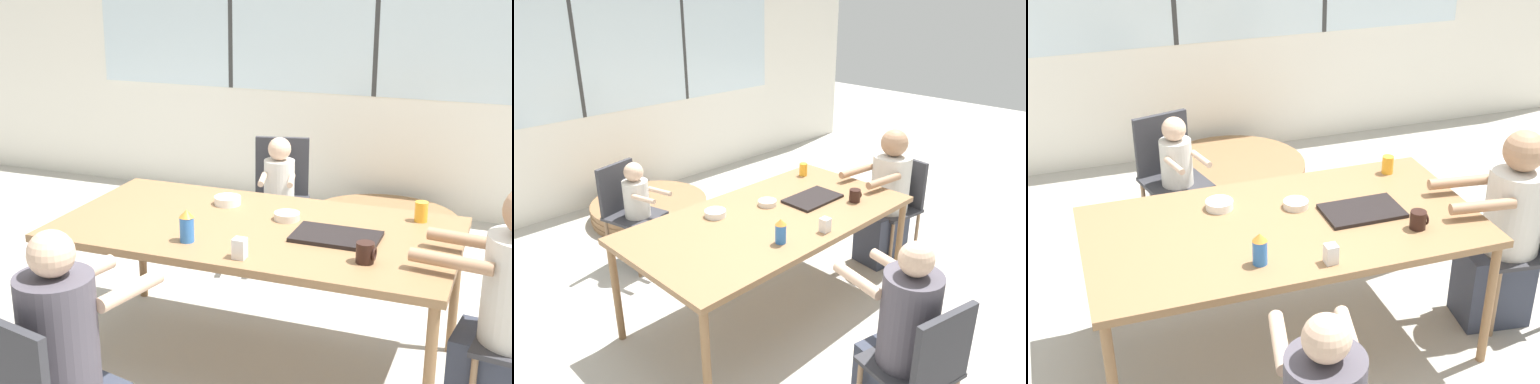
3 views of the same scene
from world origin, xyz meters
TOP-DOWN VIEW (x-y plane):
  - ground_plane at (0.00, 0.00)m, footprint 16.00×16.00m
  - wall_back_with_windows at (0.00, 2.76)m, footprint 8.40×0.08m
  - dining_table at (0.00, 0.00)m, footprint 2.02×1.06m
  - chair_for_toddler at (-0.35, 1.38)m, footprint 0.49×0.49m
  - person_woman_green_shirt at (1.25, -0.16)m, footprint 0.63×0.39m
  - person_man_blue_shirt at (-0.28, -1.23)m, footprint 0.40×0.58m
  - person_toddler at (-0.31, 1.23)m, footprint 0.30×0.42m
  - food_tray_dark at (0.43, -0.02)m, footprint 0.42×0.27m
  - coffee_mug at (0.63, -0.26)m, footprint 0.09×0.08m
  - sippy_cup at (-0.23, -0.32)m, footprint 0.07×0.07m
  - juice_glass at (0.77, 0.37)m, footprint 0.07×0.07m
  - milk_carton_small at (0.09, -0.42)m, footprint 0.06×0.06m
  - bowl_white_shallow at (-0.27, 0.26)m, footprint 0.15×0.15m
  - bowl_cereal at (0.12, 0.14)m, footprint 0.13×0.13m
  - folded_table_stack at (0.26, 2.04)m, footprint 1.19×1.19m

SIDE VIEW (x-z plane):
  - ground_plane at x=0.00m, z-range 0.00..0.00m
  - folded_table_stack at x=0.26m, z-range 0.00..0.18m
  - person_toddler at x=-0.31m, z-range -0.03..0.90m
  - person_man_blue_shirt at x=-0.28m, z-range -0.05..1.09m
  - person_woman_green_shirt at x=1.25m, z-range -0.06..1.12m
  - chair_for_toddler at x=-0.35m, z-range 0.09..0.97m
  - dining_table at x=0.00m, z-range 0.34..1.11m
  - food_tray_dark at x=0.43m, z-range 0.77..0.79m
  - bowl_cereal at x=0.12m, z-range 0.77..0.81m
  - bowl_white_shallow at x=-0.27m, z-range 0.77..0.82m
  - milk_carton_small at x=0.09m, z-range 0.77..0.86m
  - coffee_mug at x=0.63m, z-range 0.77..0.87m
  - juice_glass at x=0.77m, z-range 0.77..0.88m
  - sippy_cup at x=-0.23m, z-range 0.77..0.93m
  - wall_back_with_windows at x=0.00m, z-range 0.01..2.81m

